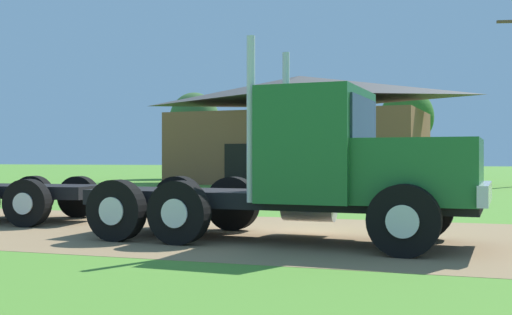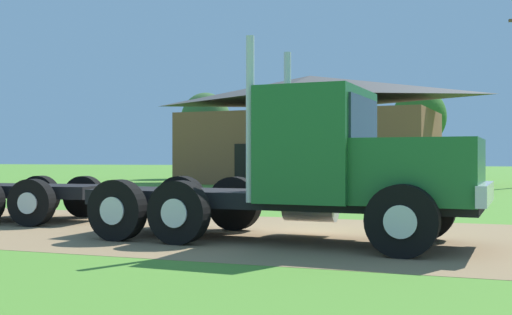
# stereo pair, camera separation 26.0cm
# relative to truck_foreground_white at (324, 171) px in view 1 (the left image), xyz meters

# --- Properties ---
(ground_plane) EXTENTS (200.00, 200.00, 0.00)m
(ground_plane) POSITION_rel_truck_foreground_white_xyz_m (-0.56, 0.83, -1.25)
(ground_plane) COLOR #50872D
(dirt_track) EXTENTS (120.00, 6.83, 0.01)m
(dirt_track) POSITION_rel_truck_foreground_white_xyz_m (-0.56, 0.83, -1.24)
(dirt_track) COLOR #8D714D
(dirt_track) RESTS_ON ground_plane
(truck_foreground_white) EXTENTS (7.29, 2.95, 3.51)m
(truck_foreground_white) POSITION_rel_truck_foreground_white_xyz_m (0.00, 0.00, 0.00)
(truck_foreground_white) COLOR black
(truck_foreground_white) RESTS_ON ground_plane
(shed_building) EXTENTS (14.77, 8.75, 6.12)m
(shed_building) POSITION_rel_truck_foreground_white_xyz_m (-6.74, 24.42, 1.71)
(shed_building) COLOR brown
(shed_building) RESTS_ON ground_plane
(tree_left) EXTENTS (3.50, 3.50, 6.03)m
(tree_left) POSITION_rel_truck_foreground_white_xyz_m (-15.86, 30.34, 2.83)
(tree_left) COLOR #513823
(tree_left) RESTS_ON ground_plane
(tree_mid) EXTENTS (4.02, 4.02, 6.76)m
(tree_mid) POSITION_rel_truck_foreground_white_xyz_m (-2.03, 39.02, 3.27)
(tree_mid) COLOR #513823
(tree_mid) RESTS_ON ground_plane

